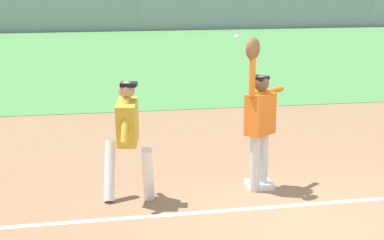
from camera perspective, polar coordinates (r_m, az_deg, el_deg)
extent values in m
plane|color=#936D4C|center=(8.08, 11.66, -9.73)|extent=(78.89, 78.89, 0.00)
cube|color=#4C8C47|center=(23.77, -3.00, 6.10)|extent=(52.91, 19.21, 0.01)
cube|color=white|center=(9.33, 6.28, -5.98)|extent=(0.38, 0.38, 0.08)
cylinder|color=silver|center=(9.21, 6.60, -3.74)|extent=(0.21, 0.21, 0.85)
cylinder|color=silver|center=(9.05, 5.88, -4.03)|extent=(0.21, 0.21, 0.85)
cube|color=orange|center=(8.93, 6.36, 0.55)|extent=(0.51, 0.48, 0.60)
sphere|color=brown|center=(8.84, 6.44, 3.42)|extent=(0.32, 0.32, 0.23)
cube|color=black|center=(8.85, 6.29, 3.92)|extent=(0.29, 0.30, 0.05)
cylinder|color=orange|center=(8.64, 5.63, 4.24)|extent=(0.13, 0.13, 0.62)
cylinder|color=orange|center=(9.05, 7.22, 2.64)|extent=(0.54, 0.46, 0.09)
ellipsoid|color=brown|center=(8.59, 5.69, 6.61)|extent=(0.31, 0.28, 0.32)
cylinder|color=white|center=(8.54, -4.11, -5.09)|extent=(0.23, 0.45, 0.85)
cylinder|color=white|center=(8.77, -7.66, -4.68)|extent=(0.23, 0.45, 0.85)
cube|color=gold|center=(8.45, -6.03, -0.22)|extent=(0.36, 0.57, 0.66)
sphere|color=tan|center=(8.35, -6.11, 2.81)|extent=(0.27, 0.27, 0.23)
cube|color=black|center=(8.33, -5.91, 3.32)|extent=(0.26, 0.24, 0.05)
cylinder|color=gold|center=(8.64, -5.85, 0.67)|extent=(0.17, 0.41, 0.58)
cylinder|color=gold|center=(8.22, -6.24, -0.03)|extent=(0.17, 0.41, 0.58)
sphere|color=white|center=(8.89, 4.17, 7.71)|extent=(0.07, 0.07, 0.07)
cube|color=#93999E|center=(33.19, -5.08, 9.97)|extent=(52.91, 0.06, 1.98)
cylinder|color=gray|center=(33.19, -5.08, 9.97)|extent=(0.08, 0.08, 1.98)
cylinder|color=gray|center=(36.76, 16.26, 9.85)|extent=(0.08, 0.08, 1.98)
cylinder|color=black|center=(36.97, -15.26, 8.86)|extent=(0.62, 0.28, 0.60)
cylinder|color=black|center=(35.11, -15.84, 8.58)|extent=(0.62, 0.28, 0.60)
cube|color=tan|center=(36.53, -9.88, 9.52)|extent=(4.54, 2.25, 0.55)
cube|color=#2D333D|center=(36.50, -9.92, 10.26)|extent=(2.33, 1.92, 0.40)
cylinder|color=black|center=(37.41, -7.51, 9.28)|extent=(0.62, 0.27, 0.60)
cylinder|color=black|center=(35.52, -7.62, 9.04)|extent=(0.62, 0.27, 0.60)
cylinder|color=black|center=(37.63, -11.99, 9.12)|extent=(0.62, 0.27, 0.60)
cylinder|color=black|center=(35.75, -12.33, 8.87)|extent=(0.62, 0.27, 0.60)
cube|color=#1E6B33|center=(36.73, -2.38, 9.73)|extent=(4.48, 2.09, 0.55)
cube|color=#2D333D|center=(36.70, -2.39, 10.47)|extent=(2.28, 1.84, 0.40)
cylinder|color=black|center=(37.85, -0.29, 9.44)|extent=(0.61, 0.25, 0.60)
cylinder|color=black|center=(35.97, 0.09, 9.21)|extent=(0.61, 0.25, 0.60)
cylinder|color=black|center=(37.60, -4.74, 9.37)|extent=(0.61, 0.25, 0.60)
cylinder|color=black|center=(35.71, -4.59, 9.14)|extent=(0.61, 0.25, 0.60)
cube|color=white|center=(37.73, 6.06, 9.77)|extent=(4.54, 2.24, 0.55)
cube|color=#2D333D|center=(37.70, 6.08, 10.49)|extent=(2.33, 1.92, 0.40)
cylinder|color=black|center=(39.16, 7.58, 9.47)|extent=(0.62, 0.27, 0.60)
cylinder|color=black|center=(37.41, 8.67, 9.24)|extent=(0.62, 0.27, 0.60)
cylinder|color=black|center=(38.17, 3.48, 9.46)|extent=(0.62, 0.27, 0.60)
cylinder|color=black|center=(36.37, 4.41, 9.22)|extent=(0.62, 0.27, 0.60)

